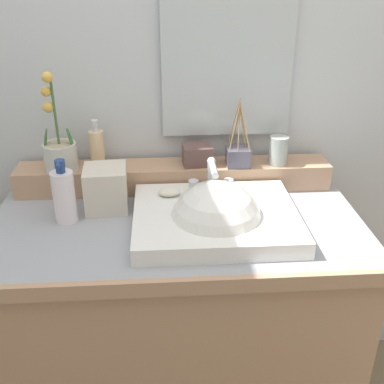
{
  "coord_description": "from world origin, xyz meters",
  "views": [
    {
      "loc": [
        -0.04,
        -1.25,
        1.55
      ],
      "look_at": [
        0.04,
        -0.01,
        0.94
      ],
      "focal_mm": 44.18,
      "sensor_mm": 36.0,
      "label": 1
    }
  ],
  "objects_px": {
    "potted_plant": "(59,150)",
    "tissue_box": "(106,188)",
    "soap_dispenser": "(97,146)",
    "soap_bar": "(170,192)",
    "trinket_box": "(197,155)",
    "lotion_bottle": "(64,195)",
    "tumbler_cup": "(279,151)",
    "sink_basin": "(216,224)",
    "reed_diffuser": "(238,156)"
  },
  "relations": [
    {
      "from": "soap_dispenser",
      "to": "trinket_box",
      "type": "bearing_deg",
      "value": -4.7
    },
    {
      "from": "soap_bar",
      "to": "soap_dispenser",
      "type": "relative_size",
      "value": 0.46
    },
    {
      "from": "sink_basin",
      "to": "tumbler_cup",
      "type": "height_order",
      "value": "tumbler_cup"
    },
    {
      "from": "trinket_box",
      "to": "potted_plant",
      "type": "bearing_deg",
      "value": 178.02
    },
    {
      "from": "potted_plant",
      "to": "trinket_box",
      "type": "height_order",
      "value": "potted_plant"
    },
    {
      "from": "lotion_bottle",
      "to": "tissue_box",
      "type": "xyz_separation_m",
      "value": [
        0.11,
        0.07,
        -0.02
      ]
    },
    {
      "from": "potted_plant",
      "to": "reed_diffuser",
      "type": "relative_size",
      "value": 1.42
    },
    {
      "from": "soap_dispenser",
      "to": "reed_diffuser",
      "type": "xyz_separation_m",
      "value": [
        0.47,
        -0.04,
        -0.03
      ]
    },
    {
      "from": "soap_bar",
      "to": "trinket_box",
      "type": "relative_size",
      "value": 0.73
    },
    {
      "from": "soap_dispenser",
      "to": "tissue_box",
      "type": "xyz_separation_m",
      "value": [
        0.04,
        -0.15,
        -0.08
      ]
    },
    {
      "from": "reed_diffuser",
      "to": "trinket_box",
      "type": "distance_m",
      "value": 0.14
    },
    {
      "from": "soap_dispenser",
      "to": "reed_diffuser",
      "type": "bearing_deg",
      "value": -5.23
    },
    {
      "from": "soap_bar",
      "to": "tissue_box",
      "type": "distance_m",
      "value": 0.2
    },
    {
      "from": "reed_diffuser",
      "to": "lotion_bottle",
      "type": "distance_m",
      "value": 0.58
    },
    {
      "from": "sink_basin",
      "to": "tumbler_cup",
      "type": "distance_m",
      "value": 0.37
    },
    {
      "from": "trinket_box",
      "to": "lotion_bottle",
      "type": "height_order",
      "value": "lotion_bottle"
    },
    {
      "from": "soap_bar",
      "to": "soap_dispenser",
      "type": "distance_m",
      "value": 0.31
    },
    {
      "from": "lotion_bottle",
      "to": "soap_dispenser",
      "type": "bearing_deg",
      "value": 71.4
    },
    {
      "from": "lotion_bottle",
      "to": "soap_bar",
      "type": "bearing_deg",
      "value": 7.99
    },
    {
      "from": "soap_dispenser",
      "to": "lotion_bottle",
      "type": "relative_size",
      "value": 0.78
    },
    {
      "from": "potted_plant",
      "to": "tissue_box",
      "type": "distance_m",
      "value": 0.21
    },
    {
      "from": "tumbler_cup",
      "to": "soap_dispenser",
      "type": "bearing_deg",
      "value": 175.9
    },
    {
      "from": "tumbler_cup",
      "to": "lotion_bottle",
      "type": "height_order",
      "value": "lotion_bottle"
    },
    {
      "from": "soap_dispenser",
      "to": "lotion_bottle",
      "type": "xyz_separation_m",
      "value": [
        -0.08,
        -0.23,
        -0.07
      ]
    },
    {
      "from": "tissue_box",
      "to": "reed_diffuser",
      "type": "bearing_deg",
      "value": 14.31
    },
    {
      "from": "potted_plant",
      "to": "trinket_box",
      "type": "xyz_separation_m",
      "value": [
        0.45,
        0.02,
        -0.04
      ]
    },
    {
      "from": "soap_bar",
      "to": "trinket_box",
      "type": "distance_m",
      "value": 0.19
    },
    {
      "from": "reed_diffuser",
      "to": "tissue_box",
      "type": "height_order",
      "value": "reed_diffuser"
    },
    {
      "from": "soap_bar",
      "to": "soap_dispenser",
      "type": "xyz_separation_m",
      "value": [
        -0.24,
        0.18,
        0.09
      ]
    },
    {
      "from": "lotion_bottle",
      "to": "reed_diffuser",
      "type": "bearing_deg",
      "value": 18.67
    },
    {
      "from": "soap_dispenser",
      "to": "lotion_bottle",
      "type": "height_order",
      "value": "soap_dispenser"
    },
    {
      "from": "sink_basin",
      "to": "soap_bar",
      "type": "bearing_deg",
      "value": 137.57
    },
    {
      "from": "soap_bar",
      "to": "lotion_bottle",
      "type": "xyz_separation_m",
      "value": [
        -0.31,
        -0.04,
        0.02
      ]
    },
    {
      "from": "soap_bar",
      "to": "trinket_box",
      "type": "height_order",
      "value": "trinket_box"
    },
    {
      "from": "soap_dispenser",
      "to": "soap_bar",
      "type": "bearing_deg",
      "value": -37.84
    },
    {
      "from": "potted_plant",
      "to": "soap_dispenser",
      "type": "relative_size",
      "value": 2.12
    },
    {
      "from": "lotion_bottle",
      "to": "tissue_box",
      "type": "bearing_deg",
      "value": 32.98
    },
    {
      "from": "reed_diffuser",
      "to": "soap_dispenser",
      "type": "bearing_deg",
      "value": 174.77
    },
    {
      "from": "soap_dispenser",
      "to": "sink_basin",
      "type": "bearing_deg",
      "value": -39.56
    },
    {
      "from": "sink_basin",
      "to": "soap_dispenser",
      "type": "height_order",
      "value": "soap_dispenser"
    },
    {
      "from": "soap_bar",
      "to": "potted_plant",
      "type": "xyz_separation_m",
      "value": [
        -0.35,
        0.14,
        0.1
      ]
    },
    {
      "from": "reed_diffuser",
      "to": "lotion_bottle",
      "type": "bearing_deg",
      "value": -161.33
    },
    {
      "from": "soap_bar",
      "to": "tumbler_cup",
      "type": "bearing_deg",
      "value": 20.78
    },
    {
      "from": "soap_bar",
      "to": "potted_plant",
      "type": "bearing_deg",
      "value": 158.63
    },
    {
      "from": "lotion_bottle",
      "to": "tumbler_cup",
      "type": "bearing_deg",
      "value": 15.1
    },
    {
      "from": "soap_bar",
      "to": "lotion_bottle",
      "type": "height_order",
      "value": "lotion_bottle"
    },
    {
      "from": "soap_bar",
      "to": "potted_plant",
      "type": "height_order",
      "value": "potted_plant"
    },
    {
      "from": "trinket_box",
      "to": "soap_bar",
      "type": "bearing_deg",
      "value": -126.62
    },
    {
      "from": "potted_plant",
      "to": "tumbler_cup",
      "type": "distance_m",
      "value": 0.72
    },
    {
      "from": "sink_basin",
      "to": "potted_plant",
      "type": "xyz_separation_m",
      "value": [
        -0.48,
        0.26,
        0.14
      ]
    }
  ]
}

